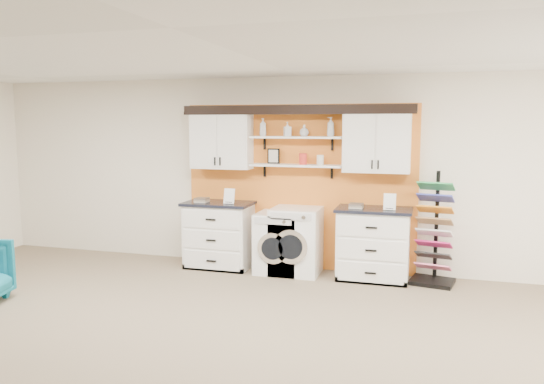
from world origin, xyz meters
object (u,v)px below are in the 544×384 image
(washer, at_px, (279,242))
(sample_rack, at_px, (434,247))
(base_cabinet_left, at_px, (219,235))
(dryer, at_px, (296,241))
(base_cabinet_right, at_px, (373,244))

(washer, relative_size, sample_rack, 0.57)
(base_cabinet_left, bearing_deg, washer, -0.21)
(washer, bearing_deg, sample_rack, 0.95)
(dryer, height_order, sample_rack, sample_rack)
(washer, bearing_deg, base_cabinet_left, 179.79)
(base_cabinet_right, relative_size, sample_rack, 0.67)
(base_cabinet_left, height_order, sample_rack, sample_rack)
(base_cabinet_right, bearing_deg, dryer, -179.82)
(base_cabinet_left, relative_size, sample_rack, 0.67)
(base_cabinet_right, distance_m, washer, 1.34)
(base_cabinet_left, bearing_deg, base_cabinet_right, -0.00)
(washer, relative_size, dryer, 0.91)
(base_cabinet_left, relative_size, dryer, 1.06)
(base_cabinet_right, height_order, washer, base_cabinet_right)
(dryer, distance_m, sample_rack, 1.87)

